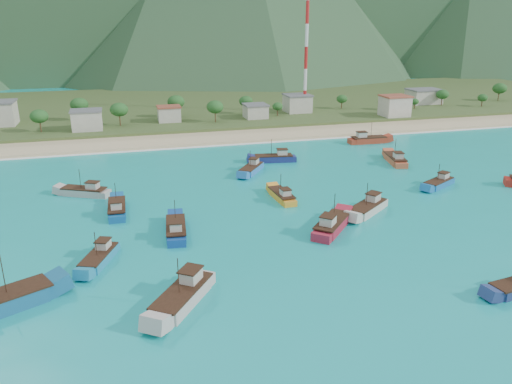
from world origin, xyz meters
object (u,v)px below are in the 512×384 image
object	(u,v)px
boat_8	(176,230)
boat_10	(183,296)
boat_27	(117,209)
radio_tower	(306,47)
boat_24	(439,184)
boat_14	(395,160)
boat_17	(282,196)
boat_20	(332,226)
boat_4	(368,140)
boat_23	(85,192)
boat_13	(251,170)
boat_22	(368,209)
boat_26	(275,159)
boat_9	(99,258)

from	to	relation	value
boat_8	boat_10	bearing A→B (deg)	-88.62
boat_27	radio_tower	bearing A→B (deg)	51.69
boat_24	boat_14	bearing A→B (deg)	-30.26
boat_17	boat_20	xyz separation A→B (m)	(3.42, -17.44, 0.23)
boat_4	boat_23	xyz separation A→B (m)	(-79.29, -26.83, -0.13)
boat_4	boat_27	xyz separation A→B (m)	(-72.94, -39.03, -0.11)
boat_13	boat_24	size ratio (longest dim) A/B	1.02
boat_4	boat_17	size ratio (longest dim) A/B	1.20
boat_10	boat_22	world-z (taller)	boat_10
boat_24	boat_17	bearing A→B (deg)	59.64
boat_13	boat_20	xyz separation A→B (m)	(4.52, -37.63, 0.17)
radio_tower	boat_22	xyz separation A→B (m)	(-24.35, -98.89, -24.68)
boat_24	boat_26	world-z (taller)	boat_26
boat_4	boat_22	distance (m)	58.02
boat_10	boat_27	world-z (taller)	boat_10
boat_9	boat_23	size ratio (longest dim) A/B	0.94
boat_4	boat_20	size ratio (longest dim) A/B	1.06
boat_14	boat_22	world-z (taller)	boat_22
boat_8	boat_20	world-z (taller)	boat_20
radio_tower	boat_26	world-z (taller)	radio_tower
boat_26	boat_27	xyz separation A→B (m)	(-39.90, -26.84, -0.03)
boat_13	boat_14	size ratio (longest dim) A/B	0.87
boat_9	boat_10	bearing A→B (deg)	148.04
boat_4	boat_14	xyz separation A→B (m)	(-3.48, -21.68, -0.06)
boat_8	boat_9	distance (m)	14.46
boat_17	boat_23	xyz separation A→B (m)	(-39.06, 13.28, 0.08)
boat_20	boat_26	xyz separation A→B (m)	(3.77, 45.37, -0.10)
boat_27	boat_26	bearing A→B (deg)	34.86
boat_14	boat_27	bearing A→B (deg)	-152.98
radio_tower	boat_23	world-z (taller)	radio_tower
radio_tower	boat_20	world-z (taller)	radio_tower
boat_14	boat_26	world-z (taller)	boat_14
radio_tower	boat_13	bearing A→B (deg)	-120.07
boat_17	boat_8	bearing A→B (deg)	-156.09
boat_4	boat_14	world-z (taller)	boat_4
boat_14	boat_22	distance (m)	37.80
boat_8	boat_26	size ratio (longest dim) A/B	0.99
boat_8	boat_26	bearing A→B (deg)	58.60
radio_tower	boat_8	xyz separation A→B (m)	(-60.92, -99.45, -24.72)
boat_9	boat_13	world-z (taller)	boat_13
boat_13	boat_27	distance (m)	36.93
boat_23	boat_22	bearing A→B (deg)	-88.23
boat_17	boat_24	size ratio (longest dim) A/B	0.99
boat_10	boat_27	bearing A→B (deg)	-41.69
boat_22	boat_10	bearing A→B (deg)	84.14
boat_10	boat_20	bearing A→B (deg)	-113.74
boat_14	boat_17	world-z (taller)	boat_14
boat_10	boat_13	world-z (taller)	boat_10
boat_4	boat_23	world-z (taller)	boat_4
boat_24	boat_9	bearing A→B (deg)	75.69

